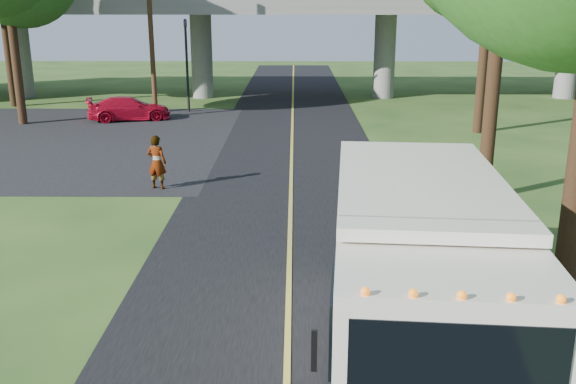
{
  "coord_description": "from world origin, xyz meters",
  "views": [
    {
      "loc": [
        0.12,
        -10.82,
        6.03
      ],
      "look_at": [
        -0.04,
        4.2,
        1.6
      ],
      "focal_mm": 40.0,
      "sensor_mm": 36.0,
      "label": 1
    }
  ],
  "objects_px": {
    "utility_pole": "(151,32)",
    "pedestrian": "(157,162)",
    "traffic_signal": "(187,56)",
    "step_van": "(420,272)",
    "red_sedan": "(129,109)"
  },
  "relations": [
    {
      "from": "step_van",
      "to": "red_sedan",
      "type": "distance_m",
      "value": 26.57
    },
    {
      "from": "step_van",
      "to": "red_sedan",
      "type": "bearing_deg",
      "value": 118.99
    },
    {
      "from": "utility_pole",
      "to": "pedestrian",
      "type": "relative_size",
      "value": 4.88
    },
    {
      "from": "utility_pole",
      "to": "red_sedan",
      "type": "relative_size",
      "value": 2.07
    },
    {
      "from": "red_sedan",
      "to": "pedestrian",
      "type": "distance_m",
      "value": 13.92
    },
    {
      "from": "utility_pole",
      "to": "step_van",
      "type": "bearing_deg",
      "value": -68.76
    },
    {
      "from": "red_sedan",
      "to": "pedestrian",
      "type": "height_order",
      "value": "pedestrian"
    },
    {
      "from": "utility_pole",
      "to": "pedestrian",
      "type": "distance_m",
      "value": 14.82
    },
    {
      "from": "utility_pole",
      "to": "pedestrian",
      "type": "xyz_separation_m",
      "value": [
        3.01,
        -14.03,
        -3.67
      ]
    },
    {
      "from": "traffic_signal",
      "to": "utility_pole",
      "type": "bearing_deg",
      "value": -126.87
    },
    {
      "from": "utility_pole",
      "to": "pedestrian",
      "type": "height_order",
      "value": "utility_pole"
    },
    {
      "from": "red_sedan",
      "to": "utility_pole",
      "type": "bearing_deg",
      "value": -73.43
    },
    {
      "from": "step_van",
      "to": "utility_pole",
      "type": "bearing_deg",
      "value": 115.86
    },
    {
      "from": "red_sedan",
      "to": "step_van",
      "type": "bearing_deg",
      "value": -171.2
    },
    {
      "from": "traffic_signal",
      "to": "pedestrian",
      "type": "bearing_deg",
      "value": -84.63
    }
  ]
}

